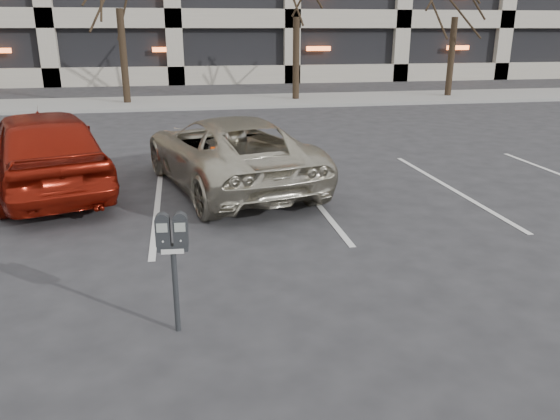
# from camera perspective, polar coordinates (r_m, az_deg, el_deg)

# --- Properties ---
(ground) EXTENTS (140.00, 140.00, 0.00)m
(ground) POSITION_cam_1_polar(r_m,az_deg,el_deg) (7.82, -2.88, -3.82)
(ground) COLOR #28282B
(ground) RESTS_ON ground
(sidewalk) EXTENTS (80.00, 4.00, 0.12)m
(sidewalk) POSITION_cam_1_polar(r_m,az_deg,el_deg) (23.38, -8.17, 11.10)
(sidewalk) COLOR gray
(sidewalk) RESTS_ON ground
(stall_lines) EXTENTS (16.90, 5.20, 0.00)m
(stall_lines) POSITION_cam_1_polar(r_m,az_deg,el_deg) (9.95, -12.67, 0.68)
(stall_lines) COLOR silver
(stall_lines) RESTS_ON ground
(parking_meter) EXTENTS (0.33, 0.15, 1.25)m
(parking_meter) POSITION_cam_1_polar(r_m,az_deg,el_deg) (5.44, -11.16, -3.50)
(parking_meter) COLOR black
(parking_meter) RESTS_ON ground
(suv_silver) EXTENTS (3.48, 5.41, 1.39)m
(suv_silver) POSITION_cam_1_polar(r_m,az_deg,el_deg) (10.67, -5.41, 6.07)
(suv_silver) COLOR #B9B39E
(suv_silver) RESTS_ON ground
(car_red) EXTENTS (3.33, 5.12, 1.62)m
(car_red) POSITION_cam_1_polar(r_m,az_deg,el_deg) (11.14, -23.44, 5.77)
(car_red) COLOR maroon
(car_red) RESTS_ON ground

